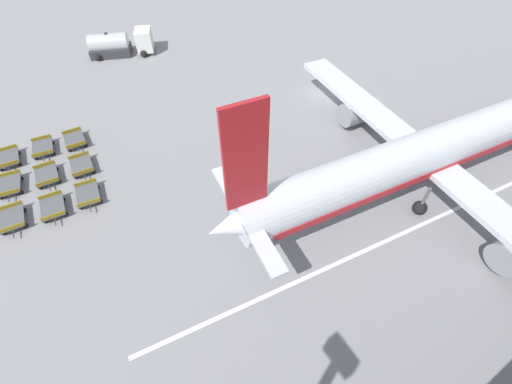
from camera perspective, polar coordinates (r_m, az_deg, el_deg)
ground_plane at (r=39.98m, az=10.84°, el=15.60°), size 500.00×500.00×0.00m
airplane at (r=30.44m, az=28.01°, el=6.37°), size 33.30×38.72×12.33m
fuel_tanker_primary at (r=50.10m, az=-21.88°, el=21.84°), size 5.44×8.19×2.88m
baggage_dolly_row_near_col_a at (r=37.51m, az=-35.97°, el=4.55°), size 3.21×1.96×0.92m
baggage_dolly_row_near_col_b at (r=34.69m, az=-35.84°, el=0.92°), size 3.24×2.07×0.92m
baggage_dolly_row_near_col_c at (r=31.79m, az=-35.55°, el=-3.66°), size 3.20×1.94×0.92m
baggage_dolly_row_mid_a_col_a at (r=37.01m, az=-31.98°, el=6.26°), size 3.23×2.03×0.92m
baggage_dolly_row_mid_a_col_b at (r=33.87m, az=-31.49°, el=2.36°), size 3.19×1.92×0.92m
baggage_dolly_row_mid_a_col_c at (r=30.92m, az=-30.76°, el=-2.23°), size 3.21×1.96×0.92m
baggage_dolly_row_mid_b_col_a at (r=36.51m, az=-27.95°, el=7.68°), size 3.18×1.89×0.92m
baggage_dolly_row_mid_b_col_b at (r=33.36m, az=-27.03°, el=3.91°), size 3.20×1.94×0.92m
baggage_dolly_row_mid_b_col_c at (r=30.58m, az=-26.21°, el=-0.40°), size 3.23×2.04×0.92m
stand_guidance_stripe at (r=26.57m, az=19.38°, el=-8.41°), size 4.52×35.42×0.01m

